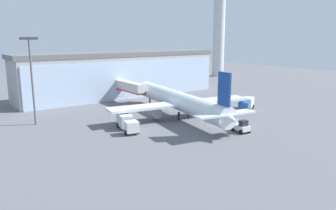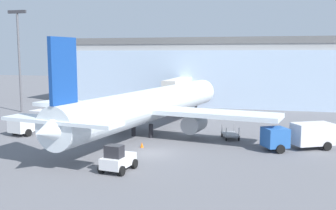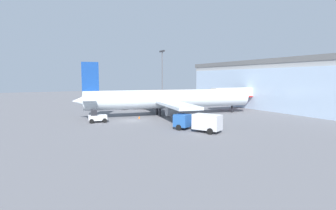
{
  "view_description": "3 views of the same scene",
  "coord_description": "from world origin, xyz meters",
  "px_view_note": "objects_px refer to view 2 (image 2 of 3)",
  "views": [
    {
      "loc": [
        -44.97,
        -43.64,
        16.62
      ],
      "look_at": [
        -5.66,
        9.6,
        2.89
      ],
      "focal_mm": 35.0,
      "sensor_mm": 36.0,
      "label": 1
    },
    {
      "loc": [
        10.94,
        -35.67,
        9.65
      ],
      "look_at": [
        -1.31,
        11.25,
        3.32
      ],
      "focal_mm": 42.0,
      "sensor_mm": 36.0,
      "label": 2
    },
    {
      "loc": [
        46.09,
        -16.6,
        7.96
      ],
      "look_at": [
        -1.88,
        8.72,
        2.35
      ],
      "focal_mm": 28.0,
      "sensor_mm": 36.0,
      "label": 3
    }
  ],
  "objects_px": {
    "jet_bridge": "(180,86)",
    "safety_cone_nose": "(142,145)",
    "airplane": "(151,105)",
    "pushback_tug": "(118,160)",
    "fuel_truck": "(300,135)",
    "catering_truck": "(39,120)",
    "safety_cone_wingtip": "(280,139)",
    "baggage_cart": "(230,134)",
    "apron_light_mast": "(19,51)"
  },
  "relations": [
    {
      "from": "baggage_cart",
      "to": "safety_cone_wingtip",
      "type": "xyz_separation_m",
      "value": [
        5.49,
        0.08,
        -0.23
      ]
    },
    {
      "from": "airplane",
      "to": "safety_cone_nose",
      "type": "xyz_separation_m",
      "value": [
        1.25,
        -7.15,
        -3.19
      ]
    },
    {
      "from": "baggage_cart",
      "to": "apron_light_mast",
      "type": "bearing_deg",
      "value": -127.5
    },
    {
      "from": "airplane",
      "to": "fuel_truck",
      "type": "bearing_deg",
      "value": -92.58
    },
    {
      "from": "fuel_truck",
      "to": "baggage_cart",
      "type": "bearing_deg",
      "value": -51.89
    },
    {
      "from": "apron_light_mast",
      "to": "safety_cone_wingtip",
      "type": "height_order",
      "value": "apron_light_mast"
    },
    {
      "from": "jet_bridge",
      "to": "safety_cone_nose",
      "type": "relative_size",
      "value": 26.44
    },
    {
      "from": "pushback_tug",
      "to": "safety_cone_nose",
      "type": "bearing_deg",
      "value": 12.28
    },
    {
      "from": "jet_bridge",
      "to": "baggage_cart",
      "type": "xyz_separation_m",
      "value": [
        10.66,
        -20.79,
        -3.67
      ]
    },
    {
      "from": "apron_light_mast",
      "to": "baggage_cart",
      "type": "distance_m",
      "value": 39.08
    },
    {
      "from": "catering_truck",
      "to": "apron_light_mast",
      "type": "bearing_deg",
      "value": -125.65
    },
    {
      "from": "pushback_tug",
      "to": "fuel_truck",
      "type": "bearing_deg",
      "value": -44.73
    },
    {
      "from": "airplane",
      "to": "safety_cone_nose",
      "type": "height_order",
      "value": "airplane"
    },
    {
      "from": "jet_bridge",
      "to": "catering_truck",
      "type": "xyz_separation_m",
      "value": [
        -12.89,
        -22.53,
        -2.7
      ]
    },
    {
      "from": "jet_bridge",
      "to": "catering_truck",
      "type": "height_order",
      "value": "jet_bridge"
    },
    {
      "from": "jet_bridge",
      "to": "fuel_truck",
      "type": "relative_size",
      "value": 1.95
    },
    {
      "from": "airplane",
      "to": "fuel_truck",
      "type": "height_order",
      "value": "airplane"
    },
    {
      "from": "catering_truck",
      "to": "jet_bridge",
      "type": "bearing_deg",
      "value": 163.26
    },
    {
      "from": "baggage_cart",
      "to": "safety_cone_wingtip",
      "type": "bearing_deg",
      "value": 72.18
    },
    {
      "from": "jet_bridge",
      "to": "airplane",
      "type": "bearing_deg",
      "value": -175.86
    },
    {
      "from": "airplane",
      "to": "fuel_truck",
      "type": "relative_size",
      "value": 5.27
    },
    {
      "from": "airplane",
      "to": "jet_bridge",
      "type": "bearing_deg",
      "value": 12.84
    },
    {
      "from": "apron_light_mast",
      "to": "safety_cone_wingtip",
      "type": "relative_size",
      "value": 30.3
    },
    {
      "from": "catering_truck",
      "to": "safety_cone_nose",
      "type": "distance_m",
      "value": 15.89
    },
    {
      "from": "apron_light_mast",
      "to": "catering_truck",
      "type": "distance_m",
      "value": 20.53
    },
    {
      "from": "jet_bridge",
      "to": "safety_cone_nose",
      "type": "height_order",
      "value": "jet_bridge"
    },
    {
      "from": "safety_cone_nose",
      "to": "safety_cone_wingtip",
      "type": "xyz_separation_m",
      "value": [
        13.94,
        6.62,
        0.0
      ]
    },
    {
      "from": "jet_bridge",
      "to": "fuel_truck",
      "type": "bearing_deg",
      "value": -141.69
    },
    {
      "from": "catering_truck",
      "to": "safety_cone_wingtip",
      "type": "relative_size",
      "value": 13.83
    },
    {
      "from": "safety_cone_wingtip",
      "to": "airplane",
      "type": "bearing_deg",
      "value": 178.02
    },
    {
      "from": "fuel_truck",
      "to": "safety_cone_wingtip",
      "type": "relative_size",
      "value": 13.59
    },
    {
      "from": "jet_bridge",
      "to": "safety_cone_nose",
      "type": "distance_m",
      "value": 27.7
    },
    {
      "from": "baggage_cart",
      "to": "pushback_tug",
      "type": "height_order",
      "value": "pushback_tug"
    },
    {
      "from": "jet_bridge",
      "to": "pushback_tug",
      "type": "relative_size",
      "value": 4.26
    },
    {
      "from": "fuel_truck",
      "to": "baggage_cart",
      "type": "xyz_separation_m",
      "value": [
        -7.39,
        3.25,
        -0.97
      ]
    },
    {
      "from": "baggage_cart",
      "to": "fuel_truck",
      "type": "bearing_deg",
      "value": 47.65
    },
    {
      "from": "apron_light_mast",
      "to": "safety_cone_nose",
      "type": "distance_m",
      "value": 34.65
    },
    {
      "from": "apron_light_mast",
      "to": "airplane",
      "type": "distance_m",
      "value": 29.39
    },
    {
      "from": "catering_truck",
      "to": "baggage_cart",
      "type": "distance_m",
      "value": 23.63
    },
    {
      "from": "catering_truck",
      "to": "baggage_cart",
      "type": "relative_size",
      "value": 2.4
    },
    {
      "from": "jet_bridge",
      "to": "baggage_cart",
      "type": "bearing_deg",
      "value": -151.43
    },
    {
      "from": "catering_truck",
      "to": "safety_cone_wingtip",
      "type": "distance_m",
      "value": 29.12
    },
    {
      "from": "safety_cone_wingtip",
      "to": "safety_cone_nose",
      "type": "bearing_deg",
      "value": -154.58
    },
    {
      "from": "fuel_truck",
      "to": "safety_cone_wingtip",
      "type": "xyz_separation_m",
      "value": [
        -1.9,
        3.32,
        -1.19
      ]
    },
    {
      "from": "apron_light_mast",
      "to": "pushback_tug",
      "type": "distance_m",
      "value": 40.13
    },
    {
      "from": "fuel_truck",
      "to": "safety_cone_nose",
      "type": "height_order",
      "value": "fuel_truck"
    },
    {
      "from": "safety_cone_nose",
      "to": "jet_bridge",
      "type": "bearing_deg",
      "value": 94.63
    },
    {
      "from": "jet_bridge",
      "to": "safety_cone_nose",
      "type": "bearing_deg",
      "value": -173.95
    },
    {
      "from": "catering_truck",
      "to": "safety_cone_wingtip",
      "type": "bearing_deg",
      "value": 106.61
    },
    {
      "from": "safety_cone_nose",
      "to": "catering_truck",
      "type": "bearing_deg",
      "value": 162.35
    }
  ]
}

